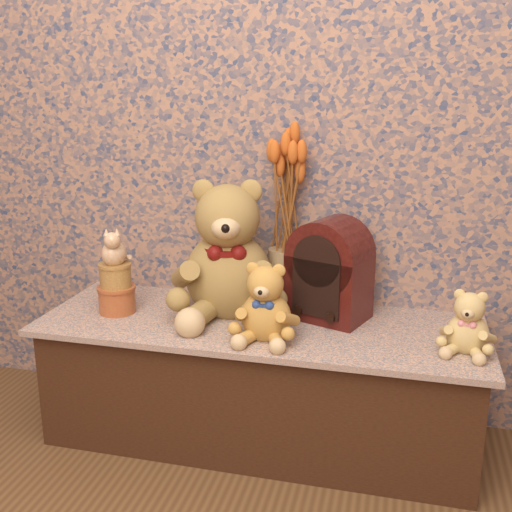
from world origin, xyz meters
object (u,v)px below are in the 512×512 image
Objects in this scene: teddy_small at (469,318)px; cathedral_radio at (330,269)px; biscuit_tin_lower at (117,300)px; teddy_medium at (266,298)px; teddy_large at (228,242)px; cat_figurine at (113,245)px; ceramic_vase at (285,277)px.

cathedral_radio is (-0.43, 0.17, 0.07)m from teddy_small.
cathedral_radio is 0.73m from biscuit_tin_lower.
teddy_medium is 2.08× the size of biscuit_tin_lower.
biscuit_tin_lower is at bearing 170.70° from teddy_medium.
teddy_large is 2.45× the size of teddy_small.
cat_figurine is (0.00, 0.00, 0.19)m from biscuit_tin_lower.
cathedral_radio is at bearing -11.70° from cat_figurine.
biscuit_tin_lower is (-0.71, -0.13, -0.13)m from cathedral_radio.
teddy_medium is 0.76× the size of cathedral_radio.
cat_figurine reaches higher than teddy_medium.
teddy_medium is 0.31m from ceramic_vase.
cat_figurine is (-1.14, 0.04, 0.14)m from teddy_small.
teddy_small is 0.66m from ceramic_vase.
biscuit_tin_lower is (-0.37, -0.10, -0.20)m from teddy_large.
ceramic_vase is at bearing 167.98° from teddy_small.
cathedral_radio reaches higher than ceramic_vase.
teddy_large reaches higher than cat_figurine.
teddy_large is at bearing -143.45° from ceramic_vase.
teddy_small and ceramic_vase have the same top height.
cat_figurine is (-0.54, -0.22, 0.14)m from ceramic_vase.
ceramic_vase is (-0.17, 0.10, -0.07)m from cathedral_radio.
teddy_small is at bearing -24.04° from ceramic_vase.
cathedral_radio is 2.75× the size of biscuit_tin_lower.
teddy_large reaches higher than cathedral_radio.
teddy_small is at bearing -1.36° from cathedral_radio.
teddy_medium is 0.60m from teddy_small.
teddy_medium is at bearing -107.41° from cathedral_radio.
teddy_large is 0.38m from cat_figurine.
cat_figurine is at bearing -179.12° from teddy_large.
teddy_large is 3.74× the size of cat_figurine.
cathedral_radio is 0.21m from ceramic_vase.
cathedral_radio is 1.70× the size of ceramic_vase.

